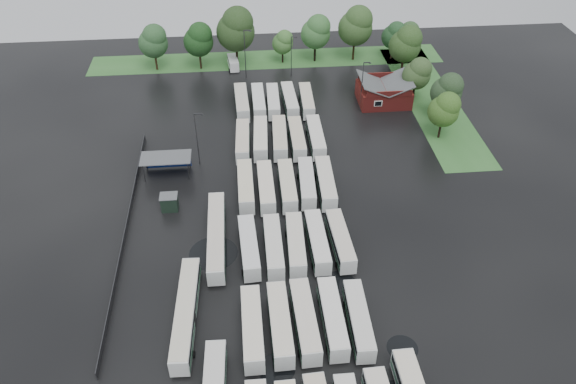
{
  "coord_description": "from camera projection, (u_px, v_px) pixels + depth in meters",
  "views": [
    {
      "loc": [
        -4.14,
        -55.34,
        55.55
      ],
      "look_at": [
        2.0,
        12.0,
        2.5
      ],
      "focal_mm": 35.0,
      "sensor_mm": 36.0,
      "label": 1
    }
  ],
  "objects": [
    {
      "name": "tree_east_2",
      "position": [
        418.0,
        73.0,
        110.15
      ],
      "size": [
        5.59,
        5.59,
        9.26
      ],
      "color": "black",
      "rests_on": "ground"
    },
    {
      "name": "bus_r5c3",
      "position": [
        290.0,
        100.0,
        110.24
      ],
      "size": [
        2.7,
        11.21,
        3.1
      ],
      "rotation": [
        0.0,
        0.0,
        0.03
      ],
      "color": "silver",
      "rests_on": "ground"
    },
    {
      "name": "bus_r1c2",
      "position": [
        305.0,
        321.0,
        67.43
      ],
      "size": [
        2.81,
        11.49,
        3.18
      ],
      "rotation": [
        0.0,
        0.0,
        0.03
      ],
      "color": "silver",
      "rests_on": "ground"
    },
    {
      "name": "artic_bus_west_c",
      "position": [
        186.0,
        313.0,
        68.47
      ],
      "size": [
        3.02,
        16.41,
        3.03
      ],
      "rotation": [
        0.0,
        0.0,
        -0.04
      ],
      "color": "silver",
      "rests_on": "ground"
    },
    {
      "name": "puddle_0",
      "position": [
        277.0,
        369.0,
        64.2
      ],
      "size": [
        4.33,
        4.33,
        0.01
      ],
      "primitive_type": "cylinder",
      "color": "black",
      "rests_on": "ground"
    },
    {
      "name": "lamp_post_ne",
      "position": [
        363.0,
        82.0,
        108.1
      ],
      "size": [
        1.48,
        0.29,
        9.62
      ],
      "color": "#2D2D30",
      "rests_on": "ground"
    },
    {
      "name": "lamp_post_back_w",
      "position": [
        246.0,
        50.0,
        117.95
      ],
      "size": [
        1.64,
        0.32,
        10.67
      ],
      "color": "#2D2D30",
      "rests_on": "ground"
    },
    {
      "name": "west_fence",
      "position": [
        126.0,
        228.0,
        82.25
      ],
      "size": [
        0.1,
        50.0,
        1.2
      ],
      "primitive_type": "cube",
      "color": "#2D2D30",
      "rests_on": "ground"
    },
    {
      "name": "tree_north_5",
      "position": [
        356.0,
        25.0,
        123.74
      ],
      "size": [
        7.64,
        7.64,
        12.66
      ],
      "color": "black",
      "rests_on": "ground"
    },
    {
      "name": "tree_north_3",
      "position": [
        283.0,
        42.0,
        124.51
      ],
      "size": [
        4.67,
        4.67,
        7.73
      ],
      "color": "black",
      "rests_on": "ground"
    },
    {
      "name": "bus_r4c1",
      "position": [
        261.0,
        138.0,
        99.27
      ],
      "size": [
        2.99,
        11.5,
        3.17
      ],
      "rotation": [
        0.0,
        0.0,
        -0.05
      ],
      "color": "silver",
      "rests_on": "ground"
    },
    {
      "name": "bus_r3c4",
      "position": [
        326.0,
        183.0,
        89.0
      ],
      "size": [
        2.75,
        11.5,
        3.18
      ],
      "rotation": [
        0.0,
        0.0,
        -0.03
      ],
      "color": "silver",
      "rests_on": "ground"
    },
    {
      "name": "utility_hut",
      "position": [
        169.0,
        202.0,
        85.84
      ],
      "size": [
        2.7,
        2.2,
        2.62
      ],
      "color": "black",
      "rests_on": "ground"
    },
    {
      "name": "lamp_post_nw",
      "position": [
        197.0,
        135.0,
        92.55
      ],
      "size": [
        1.53,
        0.3,
        9.94
      ],
      "color": "#2D2D30",
      "rests_on": "ground"
    },
    {
      "name": "tree_east_4",
      "position": [
        394.0,
        35.0,
        125.72
      ],
      "size": [
        5.33,
        5.33,
        8.83
      ],
      "color": "black",
      "rests_on": "ground"
    },
    {
      "name": "bus_r2c2",
      "position": [
        296.0,
        244.0,
        78.0
      ],
      "size": [
        2.72,
        11.05,
        3.05
      ],
      "rotation": [
        0.0,
        0.0,
        -0.04
      ],
      "color": "silver",
      "rests_on": "ground"
    },
    {
      "name": "artic_bus_west_b",
      "position": [
        216.0,
        236.0,
        79.28
      ],
      "size": [
        2.39,
        16.72,
        3.1
      ],
      "rotation": [
        0.0,
        0.0,
        0.0
      ],
      "color": "silver",
      "rests_on": "ground"
    },
    {
      "name": "bus_r2c4",
      "position": [
        340.0,
        240.0,
        78.64
      ],
      "size": [
        2.79,
        10.98,
        3.03
      ],
      "rotation": [
        0.0,
        0.0,
        0.04
      ],
      "color": "silver",
      "rests_on": "ground"
    },
    {
      "name": "bus_r5c2",
      "position": [
        273.0,
        101.0,
        109.98
      ],
      "size": [
        2.58,
        10.91,
        3.02
      ],
      "rotation": [
        0.0,
        0.0,
        -0.03
      ],
      "color": "silver",
      "rests_on": "ground"
    },
    {
      "name": "bus_r4c3",
      "position": [
        297.0,
        138.0,
        99.38
      ],
      "size": [
        2.4,
        11.16,
        3.1
      ],
      "rotation": [
        0.0,
        0.0,
        -0.0
      ],
      "color": "silver",
      "rests_on": "ground"
    },
    {
      "name": "tree_north_6",
      "position": [
        408.0,
        35.0,
        125.67
      ],
      "size": [
        5.34,
        5.34,
        8.84
      ],
      "color": "#30271B",
      "rests_on": "ground"
    },
    {
      "name": "bus_r1c3",
      "position": [
        332.0,
        318.0,
        67.8
      ],
      "size": [
        2.43,
        11.17,
        3.11
      ],
      "rotation": [
        0.0,
        0.0,
        0.0
      ],
      "color": "silver",
      "rests_on": "ground"
    },
    {
      "name": "brick_building",
      "position": [
        384.0,
        94.0,
        112.01
      ],
      "size": [
        10.07,
        8.6,
        5.39
      ],
      "color": "maroon",
      "rests_on": "ground"
    },
    {
      "name": "tree_north_2",
      "position": [
        236.0,
        29.0,
        120.37
      ],
      "size": [
        8.33,
        8.33,
        13.79
      ],
      "color": "black",
      "rests_on": "ground"
    },
    {
      "name": "tree_east_3",
      "position": [
        406.0,
        43.0,
        118.13
      ],
      "size": [
        6.83,
        6.83,
        11.32
      ],
      "color": "black",
      "rests_on": "ground"
    },
    {
      "name": "grass_strip_east",
      "position": [
        431.0,
        100.0,
        113.9
      ],
      "size": [
        10.0,
        50.0,
        0.01
      ],
      "primitive_type": "cube",
      "color": "#336A2C",
      "rests_on": "ground"
    },
    {
      "name": "tree_north_1",
      "position": [
        199.0,
        39.0,
        120.91
      ],
      "size": [
        6.45,
        6.45,
        10.69
      ],
      "color": "#312316",
      "rests_on": "ground"
    },
    {
      "name": "bus_r3c2",
      "position": [
        287.0,
        186.0,
        88.51
      ],
      "size": [
        2.43,
        11.19,
        3.11
      ],
      "rotation": [
        0.0,
        0.0,
        -0.0
      ],
      "color": "silver",
      "rests_on": "ground"
    },
    {
      "name": "bus_r2c0",
      "position": [
        249.0,
        247.0,
        77.56
      ],
      "size": [
        2.85,
        11.06,
        3.05
      ],
      "rotation": [
        0.0,
        0.0,
        0.05
      ],
      "color": "silver",
      "rests_on": "ground"
    },
    {
      "name": "bus_r4c2",
      "position": [
        280.0,
        138.0,
        99.4
      ],
      "size": [
        2.96,
        11.58,
        3.2
      ],
      "rotation": [
        0.0,
        0.0,
        -0.05
      ],
      "color": "silver",
      "rests_on": "ground"
    },
    {
      "name": "bus_r3c3",
      "position": [
        307.0,
        183.0,
        89.14
      ],
      "size": [
        2.89,
        11.1,
        3.06
      ],
      "rotation": [
        0.0,
        0.0,
        -0.05
      ],
      "color": "silver",
      "rests_on": "ground"
    },
    {
      "name": "bus_r5c0",
      "position": [
        242.0,
        102.0,
        109.49
      ],
      "size": [
        2.82,
        11.56,
        3.2
      ],
      "rotation": [
        0.0,
        0.0,
        0.03
      ],
      "color": "silver",
      "rests_on": "ground"
    },
    {
      "name": "bus_r4c4",
      "position": [
        316.0,
        137.0,
        99.62
      ],
      "size": [
        2.52,
        11.37,
        3.16
      ],
      "rotation": [
        0.0,
        0.0,
        -0.01
      ],
      "color": "silver",
      "rests_on": "ground"
    },
    {
      "name": "tree_east_0",
      "position": [
        445.0,
        109.0,
        99.07
      ],
      "size": [
        5.58,
        5.58,
        9.24
      ],
      "color": "black",
      "rests_on": "ground"
    },
    {
      "name": "puddle_2",
      "position": [
        213.0,
        253.0,
        78.99
      ],
      "size": [
        6.91,
        6.91,
        0.01
      ],
      "primitive_type": "cylinder",
      "color": "black",
      "rests_on": "ground"
    },
    {
      "name": "wash_shed",
      "position": [
        166.0,
        159.0,
        92.12
      ],
      "size": [
        8.2,
        4.2,
        3.58
      ],
      "color": "#2D2D30",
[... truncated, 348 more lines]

